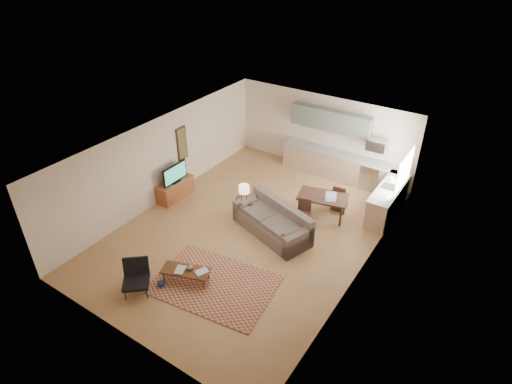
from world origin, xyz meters
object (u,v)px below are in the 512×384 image
Objects in this scene: tv_credenza at (175,189)px; dining_table at (322,206)px; coffee_table at (186,275)px; console_table at (244,209)px; armchair at (136,279)px; sofa at (272,220)px.

dining_table is (4.36, 1.61, 0.06)m from tv_credenza.
coffee_table is 2.99m from console_table.
dining_table reaches higher than tv_credenza.
armchair is 5.70m from dining_table.
tv_credenza is at bearing 79.37° from armchair.
dining_table reaches higher than console_table.
coffee_table is 0.82× the size of dining_table.
armchair is at bearing -127.07° from dining_table.
dining_table is at bearing 20.31° from tv_credenza.
dining_table reaches higher than coffee_table.
armchair is 4.18m from tv_credenza.
sofa is at bearing 55.47° from coffee_table.
sofa is 3.99m from armchair.
tv_credenza is (-3.54, -0.10, -0.14)m from sofa.
coffee_table is 0.91× the size of tv_credenza.
tv_credenza is 2.02× the size of console_table.
coffee_table is 3.90m from tv_credenza.
dining_table is (1.54, 4.31, 0.18)m from coffee_table.
sofa is 3.16× the size of armchair.
dining_table is at bearing 79.95° from sofa.
tv_credenza is (-2.81, 2.70, 0.12)m from coffee_table.
coffee_table is at bearing -123.30° from dining_table.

